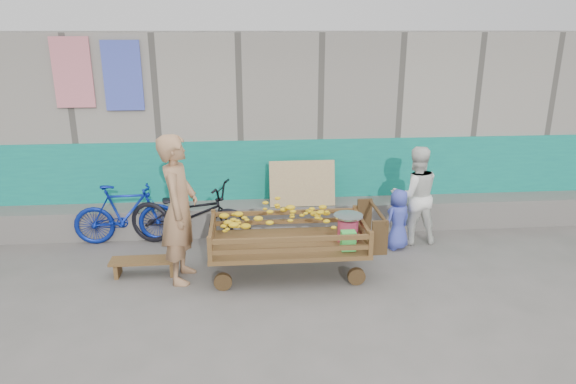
{
  "coord_description": "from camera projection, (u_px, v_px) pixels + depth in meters",
  "views": [
    {
      "loc": [
        -0.56,
        -5.21,
        3.08
      ],
      "look_at": [
        -0.01,
        1.2,
        1.0
      ],
      "focal_mm": 32.0,
      "sensor_mm": 36.0,
      "label": 1
    }
  ],
  "objects": [
    {
      "name": "ground",
      "position": [
        297.0,
        306.0,
        5.93
      ],
      "size": [
        80.0,
        80.0,
        0.0
      ],
      "primitive_type": "plane",
      "color": "#585550",
      "rests_on": "ground"
    },
    {
      "name": "building_wall",
      "position": [
        275.0,
        120.0,
        9.32
      ],
      "size": [
        12.0,
        3.5,
        3.0
      ],
      "color": "gray",
      "rests_on": "ground"
    },
    {
      "name": "banana_cart",
      "position": [
        285.0,
        229.0,
        6.51
      ],
      "size": [
        2.18,
        0.99,
        0.93
      ],
      "color": "brown",
      "rests_on": "ground"
    },
    {
      "name": "bench",
      "position": [
        145.0,
        263.0,
        6.63
      ],
      "size": [
        0.88,
        0.26,
        0.22
      ],
      "color": "brown",
      "rests_on": "ground"
    },
    {
      "name": "vendor_man",
      "position": [
        179.0,
        209.0,
        6.3
      ],
      "size": [
        0.51,
        0.72,
        1.88
      ],
      "primitive_type": "imported",
      "rotation": [
        0.0,
        0.0,
        1.48
      ],
      "color": "#A67953",
      "rests_on": "ground"
    },
    {
      "name": "woman",
      "position": [
        415.0,
        195.0,
        7.5
      ],
      "size": [
        0.73,
        0.58,
        1.46
      ],
      "primitive_type": "imported",
      "rotation": [
        0.0,
        0.0,
        3.18
      ],
      "color": "white",
      "rests_on": "ground"
    },
    {
      "name": "child",
      "position": [
        398.0,
        219.0,
        7.35
      ],
      "size": [
        0.52,
        0.46,
        0.89
      ],
      "primitive_type": "imported",
      "rotation": [
        0.0,
        0.0,
        3.64
      ],
      "color": "#3E4BB8",
      "rests_on": "ground"
    },
    {
      "name": "bicycle_dark",
      "position": [
        190.0,
        214.0,
        7.42
      ],
      "size": [
        1.97,
        1.19,
        0.98
      ],
      "primitive_type": "imported",
      "rotation": [
        0.0,
        0.0,
        1.26
      ],
      "color": "black",
      "rests_on": "ground"
    },
    {
      "name": "bicycle_blue",
      "position": [
        126.0,
        214.0,
        7.55
      ],
      "size": [
        1.53,
        0.52,
        0.9
      ],
      "primitive_type": "imported",
      "rotation": [
        0.0,
        0.0,
        1.63
      ],
      "color": "navy",
      "rests_on": "ground"
    }
  ]
}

